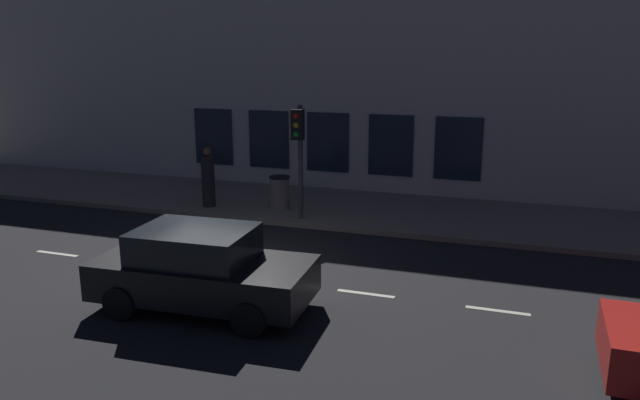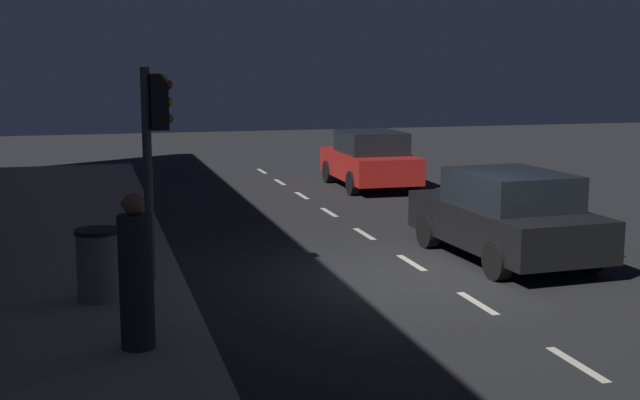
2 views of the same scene
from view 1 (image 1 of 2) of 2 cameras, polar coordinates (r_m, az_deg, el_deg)
The scene contains 8 objects.
ground_plane at distance 13.80m, azimuth -10.38°, elevation -6.83°, with size 60.00×60.00×0.00m, color #232326.
sidewalk at distance 19.21m, azimuth -1.34°, elevation -0.47°, with size 4.50×32.00×0.15m.
building_facade at distance 21.04m, azimuth 1.04°, elevation 12.00°, with size 0.65×32.00×8.32m.
lane_centre_line at distance 13.36m, azimuth -6.60°, elevation -7.37°, with size 0.12×27.20×0.01m.
traffic_light at distance 16.86m, azimuth -2.00°, elevation 5.51°, with size 0.48×0.32×3.24m.
parked_car_1 at distance 11.77m, azimuth -11.11°, elevation -6.42°, with size 2.12×4.20×1.58m.
pedestrian_0 at distance 18.90m, azimuth -10.50°, elevation 1.93°, with size 0.54×0.54×1.83m.
trash_bin at distance 18.37m, azimuth -3.81°, elevation 0.71°, with size 0.62×0.62×1.01m.
Camera 1 is at (-11.22, -6.44, 4.81)m, focal length 33.93 mm.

